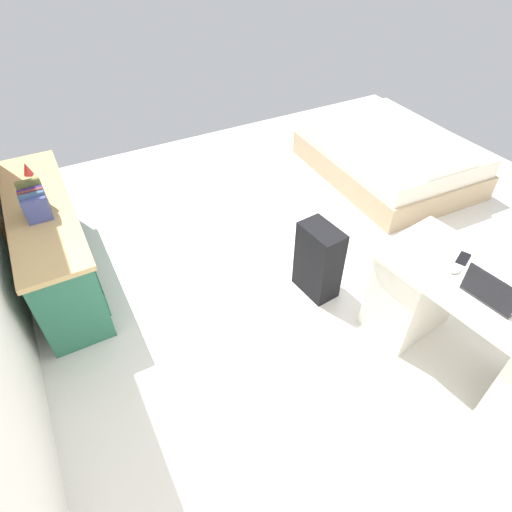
{
  "coord_description": "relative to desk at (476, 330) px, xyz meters",
  "views": [
    {
      "loc": [
        -2.05,
        1.97,
        2.57
      ],
      "look_at": [
        -0.1,
        0.91,
        0.6
      ],
      "focal_mm": 29.29,
      "sensor_mm": 36.0,
      "label": 1
    }
  ],
  "objects": [
    {
      "name": "cell_phone_by_mouse",
      "position": [
        0.31,
        -0.07,
        0.36
      ],
      "size": [
        0.12,
        0.15,
        0.01
      ],
      "primitive_type": "cube",
      "rotation": [
        0.0,
        0.0,
        0.42
      ],
      "color": "black",
      "rests_on": "desk"
    },
    {
      "name": "figurine_small",
      "position": [
        2.84,
        2.29,
        0.4
      ],
      "size": [
        0.08,
        0.08,
        0.11
      ],
      "primitive_type": "cone",
      "color": "red",
      "rests_on": "credenza"
    },
    {
      "name": "bed",
      "position": [
        2.27,
        -1.34,
        -0.15
      ],
      "size": [
        1.97,
        1.49,
        0.58
      ],
      "color": "tan",
      "rests_on": "ground_plane"
    },
    {
      "name": "desk",
      "position": [
        0.0,
        0.0,
        0.0
      ],
      "size": [
        1.51,
        0.83,
        0.75
      ],
      "color": "silver",
      "rests_on": "ground_plane"
    },
    {
      "name": "ground_plane",
      "position": [
        1.23,
        0.12,
        -0.39
      ],
      "size": [
        6.1,
        6.1,
        0.0
      ],
      "primitive_type": "plane",
      "color": "silver"
    },
    {
      "name": "computer_mouse",
      "position": [
        0.25,
        0.07,
        0.37
      ],
      "size": [
        0.07,
        0.11,
        0.03
      ],
      "primitive_type": "ellipsoid",
      "rotation": [
        0.0,
        0.0,
        0.12
      ],
      "color": "white",
      "rests_on": "desk"
    },
    {
      "name": "book_row",
      "position": [
        2.18,
        2.29,
        0.45
      ],
      "size": [
        0.24,
        0.17,
        0.24
      ],
      "color": "#3F4889",
      "rests_on": "credenza"
    },
    {
      "name": "laptop",
      "position": [
        -0.01,
        0.08,
        0.41
      ],
      "size": [
        0.33,
        0.26,
        0.21
      ],
      "color": "#333338",
      "rests_on": "desk"
    },
    {
      "name": "credenza",
      "position": [
        2.31,
        2.29,
        -0.02
      ],
      "size": [
        1.8,
        0.48,
        0.73
      ],
      "color": "#28664C",
      "rests_on": "ground_plane"
    },
    {
      "name": "suitcase_black",
      "position": [
        1.11,
        0.46,
        -0.07
      ],
      "size": [
        0.38,
        0.25,
        0.64
      ],
      "primitive_type": "cube",
      "rotation": [
        0.0,
        0.0,
        0.09
      ],
      "color": "black",
      "rests_on": "ground_plane"
    }
  ]
}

